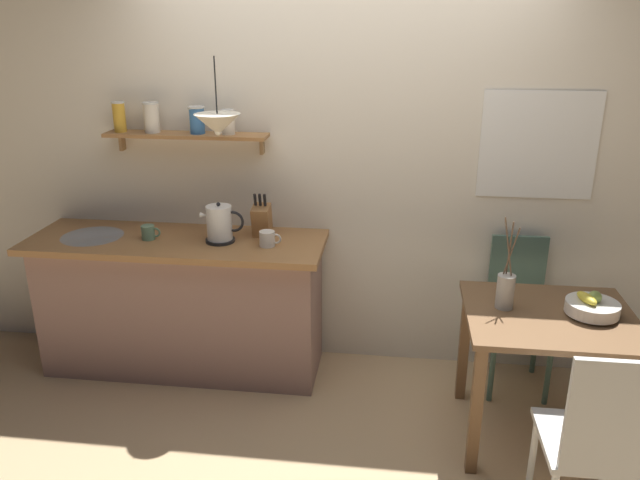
{
  "coord_description": "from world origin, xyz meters",
  "views": [
    {
      "loc": [
        0.34,
        -3.16,
        2.19
      ],
      "look_at": [
        -0.1,
        0.25,
        0.95
      ],
      "focal_mm": 35.03,
      "sensor_mm": 36.0,
      "label": 1
    }
  ],
  "objects_px": {
    "coffee_mug_by_sink": "(149,232)",
    "pendant_lamp": "(218,124)",
    "twig_vase": "(505,290)",
    "coffee_mug_spare": "(268,239)",
    "electric_kettle": "(220,224)",
    "dining_chair_near": "(596,440)",
    "knife_block": "(262,220)",
    "fruit_bowl": "(592,307)",
    "dining_chair_far": "(517,306)",
    "dining_table": "(548,336)"
  },
  "relations": [
    {
      "from": "dining_table",
      "to": "twig_vase",
      "type": "bearing_deg",
      "value": 168.04
    },
    {
      "from": "dining_chair_far",
      "to": "twig_vase",
      "type": "relative_size",
      "value": 1.88
    },
    {
      "from": "dining_table",
      "to": "electric_kettle",
      "type": "relative_size",
      "value": 3.22
    },
    {
      "from": "dining_table",
      "to": "coffee_mug_spare",
      "type": "bearing_deg",
      "value": 165.52
    },
    {
      "from": "dining_chair_far",
      "to": "coffee_mug_by_sink",
      "type": "height_order",
      "value": "coffee_mug_by_sink"
    },
    {
      "from": "dining_table",
      "to": "fruit_bowl",
      "type": "height_order",
      "value": "fruit_bowl"
    },
    {
      "from": "dining_chair_near",
      "to": "pendant_lamp",
      "type": "xyz_separation_m",
      "value": [
        -1.87,
        1.11,
        1.08
      ]
    },
    {
      "from": "dining_chair_near",
      "to": "pendant_lamp",
      "type": "height_order",
      "value": "pendant_lamp"
    },
    {
      "from": "pendant_lamp",
      "to": "fruit_bowl",
      "type": "bearing_deg",
      "value": -10.16
    },
    {
      "from": "fruit_bowl",
      "to": "electric_kettle",
      "type": "height_order",
      "value": "electric_kettle"
    },
    {
      "from": "knife_block",
      "to": "pendant_lamp",
      "type": "relative_size",
      "value": 0.66
    },
    {
      "from": "fruit_bowl",
      "to": "electric_kettle",
      "type": "relative_size",
      "value": 1.0
    },
    {
      "from": "fruit_bowl",
      "to": "twig_vase",
      "type": "relative_size",
      "value": 0.54
    },
    {
      "from": "coffee_mug_spare",
      "to": "dining_table",
      "type": "bearing_deg",
      "value": -14.48
    },
    {
      "from": "electric_kettle",
      "to": "pendant_lamp",
      "type": "bearing_deg",
      "value": -59.5
    },
    {
      "from": "dining_table",
      "to": "twig_vase",
      "type": "relative_size",
      "value": 1.74
    },
    {
      "from": "coffee_mug_by_sink",
      "to": "coffee_mug_spare",
      "type": "bearing_deg",
      "value": -1.94
    },
    {
      "from": "coffee_mug_by_sink",
      "to": "pendant_lamp",
      "type": "xyz_separation_m",
      "value": [
        0.49,
        -0.05,
        0.68
      ]
    },
    {
      "from": "dining_table",
      "to": "fruit_bowl",
      "type": "xyz_separation_m",
      "value": [
        0.2,
        0.01,
        0.18
      ]
    },
    {
      "from": "twig_vase",
      "to": "coffee_mug_by_sink",
      "type": "bearing_deg",
      "value": 169.65
    },
    {
      "from": "knife_block",
      "to": "coffee_mug_spare",
      "type": "relative_size",
      "value": 2.12
    },
    {
      "from": "twig_vase",
      "to": "coffee_mug_by_sink",
      "type": "distance_m",
      "value": 2.11
    },
    {
      "from": "dining_chair_near",
      "to": "fruit_bowl",
      "type": "height_order",
      "value": "dining_chair_near"
    },
    {
      "from": "coffee_mug_spare",
      "to": "pendant_lamp",
      "type": "relative_size",
      "value": 0.31
    },
    {
      "from": "dining_chair_far",
      "to": "coffee_mug_spare",
      "type": "xyz_separation_m",
      "value": [
        -1.51,
        -0.17,
        0.43
      ]
    },
    {
      "from": "knife_block",
      "to": "coffee_mug_by_sink",
      "type": "relative_size",
      "value": 2.36
    },
    {
      "from": "twig_vase",
      "to": "electric_kettle",
      "type": "height_order",
      "value": "twig_vase"
    },
    {
      "from": "dining_table",
      "to": "dining_chair_far",
      "type": "relative_size",
      "value": 0.92
    },
    {
      "from": "dining_chair_far",
      "to": "coffee_mug_spare",
      "type": "distance_m",
      "value": 1.58
    },
    {
      "from": "dining_chair_far",
      "to": "fruit_bowl",
      "type": "xyz_separation_m",
      "value": [
        0.25,
        -0.56,
        0.28
      ]
    },
    {
      "from": "dining_chair_near",
      "to": "knife_block",
      "type": "distance_m",
      "value": 2.18
    },
    {
      "from": "dining_chair_far",
      "to": "knife_block",
      "type": "distance_m",
      "value": 1.66
    },
    {
      "from": "twig_vase",
      "to": "coffee_mug_spare",
      "type": "bearing_deg",
      "value": 165.09
    },
    {
      "from": "pendant_lamp",
      "to": "twig_vase",
      "type": "bearing_deg",
      "value": -11.56
    },
    {
      "from": "dining_chair_far",
      "to": "pendant_lamp",
      "type": "distance_m",
      "value": 2.1
    },
    {
      "from": "twig_vase",
      "to": "pendant_lamp",
      "type": "height_order",
      "value": "pendant_lamp"
    },
    {
      "from": "electric_kettle",
      "to": "coffee_mug_spare",
      "type": "bearing_deg",
      "value": -7.65
    },
    {
      "from": "dining_chair_far",
      "to": "pendant_lamp",
      "type": "bearing_deg",
      "value": -173.44
    },
    {
      "from": "dining_chair_far",
      "to": "coffee_mug_by_sink",
      "type": "xyz_separation_m",
      "value": [
        -2.26,
        -0.15,
        0.43
      ]
    },
    {
      "from": "twig_vase",
      "to": "electric_kettle",
      "type": "relative_size",
      "value": 1.85
    },
    {
      "from": "twig_vase",
      "to": "electric_kettle",
      "type": "distance_m",
      "value": 1.68
    },
    {
      "from": "dining_chair_far",
      "to": "fruit_bowl",
      "type": "bearing_deg",
      "value": -66.44
    },
    {
      "from": "coffee_mug_spare",
      "to": "coffee_mug_by_sink",
      "type": "bearing_deg",
      "value": 178.06
    },
    {
      "from": "coffee_mug_by_sink",
      "to": "pendant_lamp",
      "type": "relative_size",
      "value": 0.28
    },
    {
      "from": "dining_table",
      "to": "coffee_mug_by_sink",
      "type": "xyz_separation_m",
      "value": [
        -2.31,
        0.43,
        0.32
      ]
    },
    {
      "from": "twig_vase",
      "to": "coffee_mug_by_sink",
      "type": "xyz_separation_m",
      "value": [
        -2.08,
        0.38,
        0.1
      ]
    },
    {
      "from": "fruit_bowl",
      "to": "twig_vase",
      "type": "distance_m",
      "value": 0.43
    },
    {
      "from": "fruit_bowl",
      "to": "twig_vase",
      "type": "bearing_deg",
      "value": 175.09
    },
    {
      "from": "dining_chair_far",
      "to": "knife_block",
      "type": "bearing_deg",
      "value": -179.82
    },
    {
      "from": "knife_block",
      "to": "dining_table",
      "type": "bearing_deg",
      "value": -19.32
    }
  ]
}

